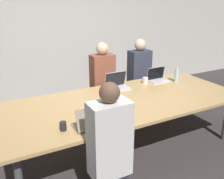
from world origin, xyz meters
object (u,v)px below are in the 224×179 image
Objects in this scene: laptop_far_right at (157,77)px; person_far_right at (139,78)px; person_near_left at (110,153)px; cup_far_right at (145,80)px; person_far_center at (103,84)px; stapler at (124,104)px; laptop_near_left at (90,122)px; laptop_far_center at (117,84)px; cup_near_left at (63,126)px; bottle_far_right at (177,75)px.

person_far_right is (-0.05, 0.48, -0.14)m from laptop_far_right.
person_near_left is 13.77× the size of cup_far_right.
person_near_left is at bearing -113.97° from person_far_center.
person_far_center is 9.42× the size of stapler.
laptop_far_center is at bearing -131.48° from laptop_near_left.
person_far_center reaches higher than laptop_far_center.
laptop_near_left is 3.37× the size of cup_far_right.
laptop_near_left is 0.24× the size of person_near_left.
person_near_left is 2.06m from person_far_center.
person_far_right is (1.91, 1.40, -0.12)m from cup_near_left.
bottle_far_right is at bearing 16.37° from stapler.
person_near_left reaches higher than laptop_near_left.
person_far_center is at bearing 92.13° from laptop_far_center.
laptop_far_center is at bearing -147.09° from person_far_right.
person_far_right is (1.63, 1.48, -0.15)m from laptop_near_left.
laptop_far_center is 0.91m from person_far_right.
person_far_center is 0.95m from laptop_far_right.
cup_near_left is at bearing -152.21° from cup_far_right.
laptop_far_right is 1.24m from stapler.
laptop_near_left is at bearing -145.35° from cup_far_right.
person_near_left is 9.31× the size of stapler.
laptop_near_left is 1.73m from cup_far_right.
laptop_far_right is 0.26m from cup_far_right.
laptop_near_left is 2.10m from bottle_far_right.
person_far_right reaches higher than person_far_center.
cup_near_left is at bearing -17.11° from laptop_near_left.
stapler is (-1.30, -0.46, -0.09)m from bottle_far_right.
bottle_far_right is (1.05, -0.19, 0.04)m from laptop_far_center.
cup_near_left is at bearing -143.84° from person_far_right.
person_near_left is 0.60m from cup_near_left.
person_far_center is 13.95× the size of cup_far_right.
laptop_far_right is 2.24× the size of stapler.
person_far_center is (0.87, 1.48, -0.15)m from laptop_near_left.
bottle_far_right is (1.07, -0.67, 0.19)m from person_far_center.
stapler is (0.61, 0.75, 0.11)m from person_near_left.
bottle_far_right reaches higher than cup_near_left.
person_far_center is at bearing -120.37° from laptop_near_left.
person_near_left is (0.03, -0.41, -0.16)m from laptop_near_left.
laptop_far_right is (0.80, 0.00, -0.01)m from laptop_far_center.
laptop_far_center reaches higher than cup_far_right.
bottle_far_right is at bearing -147.58° from person_near_left.
person_near_left is at bearing -147.58° from bottle_far_right.
person_far_center is 4.20× the size of laptop_far_right.
stapler is at bearing -101.47° from person_far_center.
cup_far_right is at bearing 35.97° from stapler.
person_far_center reaches higher than cup_far_right.
person_far_right is at bearing 36.16° from cup_near_left.
laptop_near_left is 1.01× the size of laptop_far_right.
cup_far_right is (-0.26, -0.02, -0.02)m from laptop_far_right.
cup_near_left is at bearing -129.47° from person_far_center.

